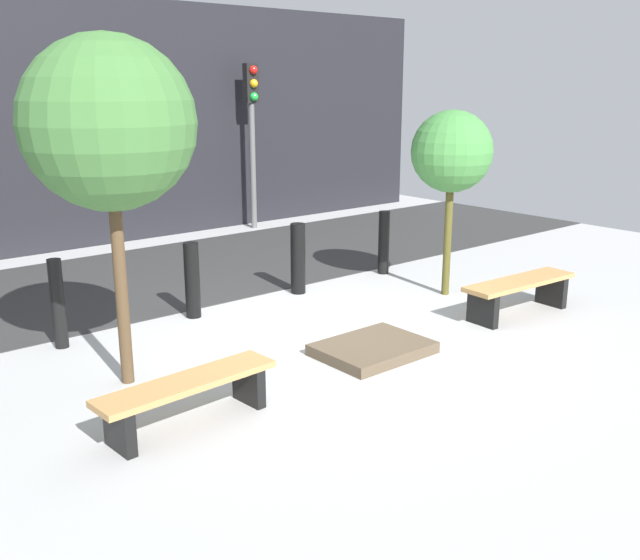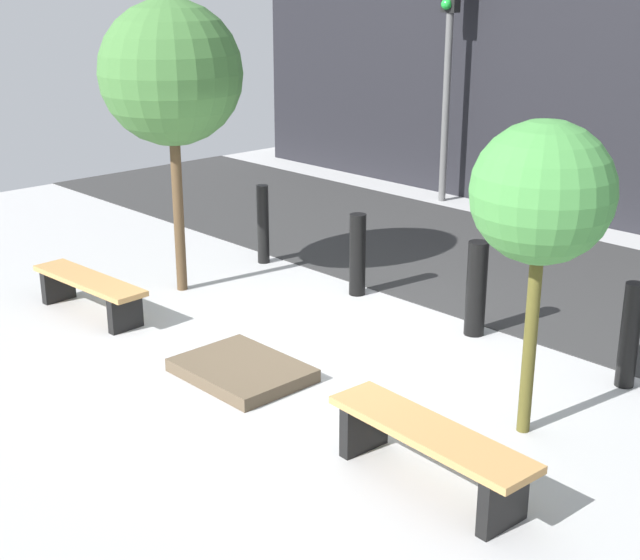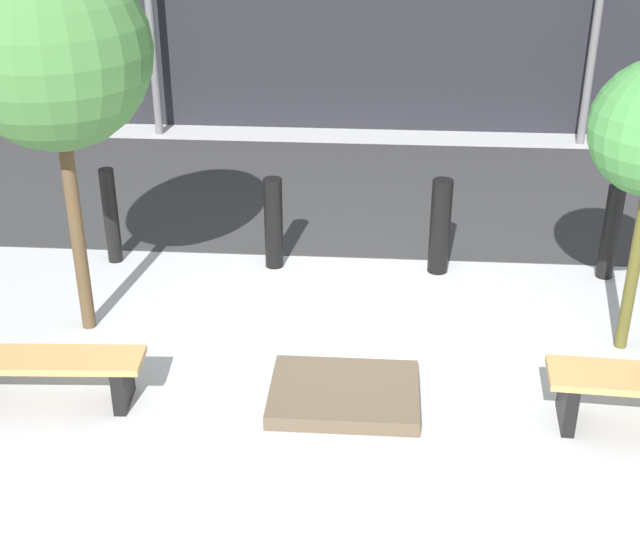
{
  "view_description": "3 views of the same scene",
  "coord_description": "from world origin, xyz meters",
  "px_view_note": "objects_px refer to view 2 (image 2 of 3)",
  "views": [
    {
      "loc": [
        -5.32,
        -6.2,
        2.95
      ],
      "look_at": [
        -0.55,
        -0.5,
        0.91
      ],
      "focal_mm": 40.0,
      "sensor_mm": 36.0,
      "label": 1
    },
    {
      "loc": [
        6.17,
        -5.6,
        3.63
      ],
      "look_at": [
        0.39,
        -0.12,
        0.92
      ],
      "focal_mm": 50.0,
      "sensor_mm": 36.0,
      "label": 2
    },
    {
      "loc": [
        0.25,
        -6.88,
        4.25
      ],
      "look_at": [
        -0.2,
        -0.73,
        1.09
      ],
      "focal_mm": 50.0,
      "sensor_mm": 36.0,
      "label": 3
    }
  ],
  "objects_px": {
    "bench_left": "(89,288)",
    "bench_right": "(429,445)",
    "traffic_light_west": "(448,40)",
    "bollard_center": "(476,289)",
    "tree_behind_right_bench": "(542,195)",
    "bollard_left": "(358,255)",
    "bollard_right": "(630,335)",
    "bollard_far_left": "(263,224)",
    "tree_behind_left_bench": "(171,74)",
    "planter_bed": "(242,370)"
  },
  "relations": [
    {
      "from": "tree_behind_left_bench",
      "to": "tree_behind_right_bench",
      "type": "distance_m",
      "value": 4.98
    },
    {
      "from": "tree_behind_left_bench",
      "to": "bollard_center",
      "type": "height_order",
      "value": "tree_behind_left_bench"
    },
    {
      "from": "bollard_center",
      "to": "traffic_light_west",
      "type": "relative_size",
      "value": 0.27
    },
    {
      "from": "bollard_left",
      "to": "bollard_right",
      "type": "distance_m",
      "value": 3.5
    },
    {
      "from": "tree_behind_right_bench",
      "to": "traffic_light_west",
      "type": "xyz_separation_m",
      "value": [
        -5.67,
        5.88,
        0.62
      ]
    },
    {
      "from": "bollard_right",
      "to": "traffic_light_west",
      "type": "bearing_deg",
      "value": 142.6
    },
    {
      "from": "bollard_right",
      "to": "bench_left",
      "type": "bearing_deg",
      "value": -152.3
    },
    {
      "from": "bench_right",
      "to": "traffic_light_west",
      "type": "xyz_separation_m",
      "value": [
        -5.67,
        7.13,
        2.32
      ]
    },
    {
      "from": "planter_bed",
      "to": "tree_behind_left_bench",
      "type": "xyz_separation_m",
      "value": [
        -2.48,
        1.05,
        2.53
      ]
    },
    {
      "from": "tree_behind_left_bench",
      "to": "bollard_far_left",
      "type": "distance_m",
      "value": 2.51
    },
    {
      "from": "planter_bed",
      "to": "tree_behind_left_bench",
      "type": "bearing_deg",
      "value": 157.02
    },
    {
      "from": "planter_bed",
      "to": "bench_right",
      "type": "bearing_deg",
      "value": -4.62
    },
    {
      "from": "bench_left",
      "to": "bollard_center",
      "type": "relative_size",
      "value": 1.68
    },
    {
      "from": "bench_right",
      "to": "bollard_far_left",
      "type": "relative_size",
      "value": 1.7
    },
    {
      "from": "bollard_left",
      "to": "bollard_right",
      "type": "relative_size",
      "value": 0.98
    },
    {
      "from": "bollard_center",
      "to": "bench_right",
      "type": "bearing_deg",
      "value": -59.11
    },
    {
      "from": "bollard_far_left",
      "to": "bollard_center",
      "type": "height_order",
      "value": "bollard_far_left"
    },
    {
      "from": "tree_behind_left_bench",
      "to": "tree_behind_right_bench",
      "type": "bearing_deg",
      "value": 0.0
    },
    {
      "from": "traffic_light_west",
      "to": "bollard_center",
      "type": "bearing_deg",
      "value": -47.55
    },
    {
      "from": "bench_right",
      "to": "bollard_far_left",
      "type": "distance_m",
      "value": 5.76
    },
    {
      "from": "bollard_center",
      "to": "traffic_light_west",
      "type": "xyz_separation_m",
      "value": [
        -4.07,
        4.45,
        2.15
      ]
    },
    {
      "from": "bollard_left",
      "to": "traffic_light_west",
      "type": "bearing_deg",
      "value": 117.55
    },
    {
      "from": "tree_behind_right_bench",
      "to": "bollard_far_left",
      "type": "xyz_separation_m",
      "value": [
        -5.1,
        1.43,
        -1.51
      ]
    },
    {
      "from": "tree_behind_right_bench",
      "to": "bollard_center",
      "type": "distance_m",
      "value": 2.63
    },
    {
      "from": "bench_right",
      "to": "tree_behind_left_bench",
      "type": "relative_size",
      "value": 0.52
    },
    {
      "from": "planter_bed",
      "to": "traffic_light_west",
      "type": "xyz_separation_m",
      "value": [
        -3.2,
        6.93,
        2.6
      ]
    },
    {
      "from": "bollard_far_left",
      "to": "bollard_center",
      "type": "bearing_deg",
      "value": 0.0
    },
    {
      "from": "bollard_far_left",
      "to": "bollard_center",
      "type": "xyz_separation_m",
      "value": [
        3.5,
        0.0,
        -0.01
      ]
    },
    {
      "from": "bench_left",
      "to": "bollard_left",
      "type": "relative_size",
      "value": 1.74
    },
    {
      "from": "bench_right",
      "to": "bollard_left",
      "type": "bearing_deg",
      "value": 144.69
    },
    {
      "from": "tree_behind_left_bench",
      "to": "bollard_far_left",
      "type": "relative_size",
      "value": 3.25
    },
    {
      "from": "bollard_left",
      "to": "tree_behind_left_bench",
      "type": "bearing_deg",
      "value": -138.29
    },
    {
      "from": "bollard_left",
      "to": "bollard_center",
      "type": "relative_size",
      "value": 0.97
    },
    {
      "from": "bollard_far_left",
      "to": "bollard_left",
      "type": "height_order",
      "value": "bollard_far_left"
    },
    {
      "from": "planter_bed",
      "to": "bollard_far_left",
      "type": "height_order",
      "value": "bollard_far_left"
    },
    {
      "from": "bench_right",
      "to": "bollard_right",
      "type": "xyz_separation_m",
      "value": [
        0.15,
        2.68,
        0.16
      ]
    },
    {
      "from": "bollard_right",
      "to": "tree_behind_left_bench",
      "type": "bearing_deg",
      "value": -164.36
    },
    {
      "from": "bench_left",
      "to": "bench_right",
      "type": "xyz_separation_m",
      "value": [
        4.95,
        0.0,
        0.03
      ]
    },
    {
      "from": "bench_right",
      "to": "tree_behind_left_bench",
      "type": "height_order",
      "value": "tree_behind_left_bench"
    },
    {
      "from": "tree_behind_left_bench",
      "to": "bollard_center",
      "type": "xyz_separation_m",
      "value": [
        3.35,
        1.43,
        -2.08
      ]
    },
    {
      "from": "bench_left",
      "to": "planter_bed",
      "type": "xyz_separation_m",
      "value": [
        2.48,
        0.2,
        -0.25
      ]
    },
    {
      "from": "tree_behind_left_bench",
      "to": "bollard_far_left",
      "type": "height_order",
      "value": "tree_behind_left_bench"
    },
    {
      "from": "bollard_right",
      "to": "traffic_light_west",
      "type": "height_order",
      "value": "traffic_light_west"
    },
    {
      "from": "bench_right",
      "to": "tree_behind_right_bench",
      "type": "height_order",
      "value": "tree_behind_right_bench"
    },
    {
      "from": "bench_right",
      "to": "bollard_far_left",
      "type": "xyz_separation_m",
      "value": [
        -5.1,
        2.68,
        0.18
      ]
    },
    {
      "from": "planter_bed",
      "to": "bollard_right",
      "type": "distance_m",
      "value": 3.64
    },
    {
      "from": "bollard_right",
      "to": "traffic_light_west",
      "type": "distance_m",
      "value": 7.64
    },
    {
      "from": "planter_bed",
      "to": "bollard_center",
      "type": "height_order",
      "value": "bollard_center"
    },
    {
      "from": "bollard_far_left",
      "to": "bollard_right",
      "type": "distance_m",
      "value": 5.25
    },
    {
      "from": "bollard_right",
      "to": "bollard_center",
      "type": "bearing_deg",
      "value": 180.0
    }
  ]
}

